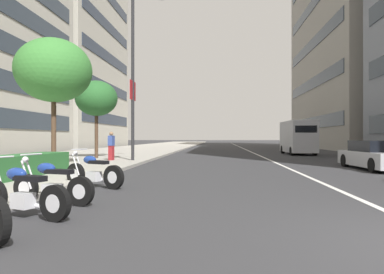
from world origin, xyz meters
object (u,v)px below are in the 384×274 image
motorcycle_under_tarp (52,185)px  street_lamp_with_banners (137,66)px  motorcycle_mid_row (94,173)px  pedestrian_on_plaza (111,146)px  car_lead_in_lane (377,156)px  street_tree_far_plaza (54,71)px  street_tree_near_plaza_corner (96,99)px  motorcycle_far_end_row (22,194)px  delivery_van_ahead (298,137)px

motorcycle_under_tarp → street_lamp_with_banners: street_lamp_with_banners is taller
motorcycle_mid_row → pedestrian_on_plaza: bearing=-49.8°
car_lead_in_lane → pedestrian_on_plaza: (3.30, 13.34, 0.35)m
motorcycle_under_tarp → car_lead_in_lane: 14.13m
street_tree_far_plaza → street_tree_near_plaza_corner: (6.39, 0.27, -0.58)m
street_lamp_with_banners → street_tree_near_plaza_corner: bearing=56.2°
motorcycle_under_tarp → car_lead_in_lane: (9.09, -10.81, 0.21)m
motorcycle_mid_row → street_tree_far_plaza: size_ratio=0.35×
motorcycle_far_end_row → motorcycle_mid_row: (3.83, 0.06, 0.01)m
street_lamp_with_banners → motorcycle_far_end_row: bearing=-175.4°
motorcycle_far_end_row → delivery_van_ahead: 26.69m
delivery_van_ahead → pedestrian_on_plaza: 16.96m
street_tree_far_plaza → street_tree_near_plaza_corner: bearing=2.4°
motorcycle_far_end_row → street_tree_far_plaza: bearing=-46.4°
motorcycle_mid_row → street_tree_near_plaza_corner: bearing=-45.0°
motorcycle_far_end_row → motorcycle_under_tarp: 1.27m
motorcycle_under_tarp → street_tree_near_plaza_corner: (14.56, 4.19, 3.54)m
motorcycle_far_end_row → street_lamp_with_banners: bearing=-64.7°
street_tree_near_plaza_corner → pedestrian_on_plaza: street_tree_near_plaza_corner is taller
motorcycle_far_end_row → car_lead_in_lane: car_lead_in_lane is taller
motorcycle_far_end_row → pedestrian_on_plaza: bearing=-58.5°
delivery_van_ahead → street_tree_far_plaza: street_tree_far_plaza is taller
delivery_van_ahead → street_tree_far_plaza: (-15.13, 14.35, 3.01)m
motorcycle_under_tarp → car_lead_in_lane: car_lead_in_lane is taller
street_lamp_with_banners → street_tree_far_plaza: size_ratio=1.62×
motorcycle_far_end_row → motorcycle_under_tarp: (1.27, 0.07, -0.00)m
street_tree_far_plaza → street_tree_near_plaza_corner: street_tree_far_plaza is taller
motorcycle_far_end_row → pedestrian_on_plaza: size_ratio=1.29×
delivery_van_ahead → street_tree_far_plaza: bearing=135.2°
motorcycle_under_tarp → motorcycle_mid_row: (2.56, -0.00, 0.02)m
street_tree_near_plaza_corner → pedestrian_on_plaza: (-2.17, -1.65, -2.98)m
street_tree_near_plaza_corner → pedestrian_on_plaza: bearing=-142.7°
car_lead_in_lane → street_tree_near_plaza_corner: bearing=68.6°
motorcycle_far_end_row → pedestrian_on_plaza: (13.66, 2.60, 0.56)m
street_tree_far_plaza → street_tree_near_plaza_corner: size_ratio=1.18×
motorcycle_mid_row → delivery_van_ahead: delivery_van_ahead is taller
car_lead_in_lane → street_tree_near_plaza_corner: (5.47, 15.00, 3.33)m
motorcycle_mid_row → pedestrian_on_plaza: size_ratio=1.24×
motorcycle_under_tarp → motorcycle_mid_row: 2.56m
street_tree_near_plaza_corner → street_lamp_with_banners: bearing=-123.8°
delivery_van_ahead → street_tree_near_plaza_corner: size_ratio=1.08×
motorcycle_mid_row → street_lamp_with_banners: (9.89, 1.05, 5.17)m
motorcycle_far_end_row → motorcycle_mid_row: size_ratio=1.05×
delivery_van_ahead → motorcycle_under_tarp: bearing=154.6°
motorcycle_under_tarp → street_lamp_with_banners: bearing=-69.6°
car_lead_in_lane → street_tree_far_plaza: bearing=92.2°
motorcycle_under_tarp → street_tree_near_plaza_corner: 15.56m
motorcycle_under_tarp → street_tree_far_plaza: size_ratio=0.35×
street_tree_near_plaza_corner → motorcycle_under_tarp: bearing=-164.0°
motorcycle_under_tarp → motorcycle_far_end_row: bearing=108.8°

